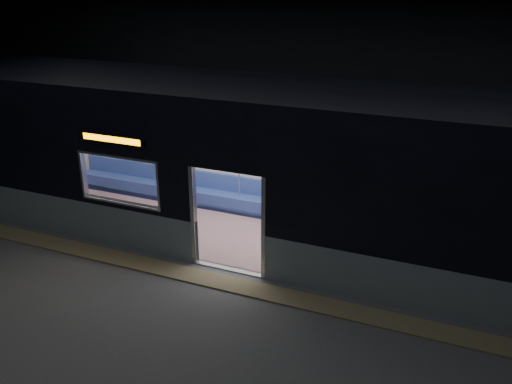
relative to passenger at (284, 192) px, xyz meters
The scene contains 7 objects.
station_floor 3.63m from the passenger, 93.33° to the right, with size 24.00×14.00×0.01m, color #47494C.
station_envelope 4.59m from the passenger, 93.33° to the right, with size 24.00×14.00×5.00m.
tactile_strip 3.09m from the passenger, 93.93° to the right, with size 22.80×0.50×0.03m, color #8C7F59.
metro_car 1.50m from the passenger, 101.66° to the right, with size 18.00×3.04×3.35m.
passenger is the anchor object (origin of this frame).
handbag 0.22m from the passenger, 85.89° to the right, with size 0.26×0.22×0.13m, color black.
transit_map 3.94m from the passenger, ahead, with size 1.04×0.03×0.68m, color white.
Camera 1 is at (4.11, -7.27, 5.35)m, focal length 38.00 mm.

